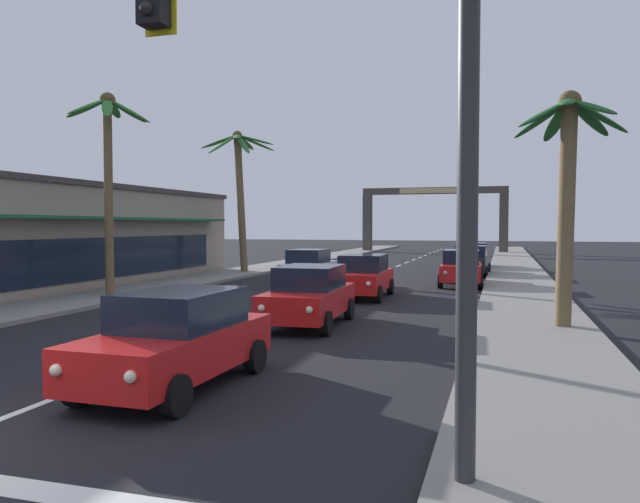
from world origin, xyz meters
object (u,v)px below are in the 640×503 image
Objects in this scene: sedan_oncoming_far at (309,266)px; sedan_parked_far_kerb at (474,256)px; sedan_parked_mid_kerb at (471,260)px; sedan_lead_at_stop_bar at (177,339)px; storefront_strip_left at (19,236)px; sedan_third_in_queue at (309,295)px; traffic_signal_mast at (168,38)px; sedan_fifth_in_queue at (363,276)px; palm_left_second at (109,153)px; palm_left_third at (239,174)px; palm_right_second at (568,171)px; town_gateway_arch at (434,210)px; sedan_parked_nearest_kerb at (461,268)px.

sedan_parked_far_kerb is (7.13, 13.05, 0.00)m from sedan_oncoming_far.
sedan_oncoming_far is 10.46m from sedan_parked_mid_kerb.
storefront_strip_left is at bearing 139.98° from sedan_lead_at_stop_bar.
sedan_third_in_queue is 24.88m from sedan_parked_far_kerb.
sedan_oncoming_far is (-3.49, 18.53, 0.00)m from sedan_lead_at_stop_bar.
sedan_fifth_in_queue is (-1.38, 16.73, -4.17)m from traffic_signal_mast.
sedan_parked_mid_kerb is 0.18× the size of storefront_strip_left.
sedan_third_in_queue and sedan_parked_far_kerb have the same top height.
palm_left_second is (-9.26, 11.03, 4.78)m from sedan_lead_at_stop_bar.
palm_left_third is at bearing -168.32° from sedan_parked_mid_kerb.
sedan_lead_at_stop_bar is 0.70× the size of palm_right_second.
palm_left_second is (-5.76, -7.50, 4.78)m from sedan_oncoming_far.
palm_left_third is (-9.52, 9.52, 4.98)m from sedan_fifth_in_queue.
sedan_third_in_queue is 0.30× the size of town_gateway_arch.
sedan_fifth_in_queue is 0.56× the size of palm_left_second.
sedan_fifth_in_queue is 18.04m from sedan_parked_far_kerb.
sedan_parked_nearest_kerb is at bearing 20.68° from storefront_strip_left.
sedan_parked_far_kerb is 24.73m from palm_left_second.
town_gateway_arch reaches higher than sedan_third_in_queue.
sedan_lead_at_stop_bar is (-1.58, 2.87, -4.17)m from traffic_signal_mast.
palm_left_second is at bearing -145.81° from sedan_parked_nearest_kerb.
palm_left_second is at bearing -130.81° from sedan_parked_mid_kerb.
palm_left_third is (-10.90, 26.25, 0.81)m from traffic_signal_mast.
storefront_strip_left is (-5.80, -10.70, -3.48)m from palm_left_third.
sedan_fifth_in_queue is 1.00× the size of sedan_oncoming_far.
sedan_parked_far_kerb is (-0.10, 5.49, 0.00)m from sedan_parked_mid_kerb.
sedan_fifth_in_queue is 9.63m from palm_right_second.
storefront_strip_left is (-5.86, 1.66, -3.28)m from palm_left_second.
sedan_lead_at_stop_bar is 18.85m from sedan_oncoming_far.
sedan_parked_far_kerb is at bearing 98.16° from palm_right_second.
palm_left_second is at bearing -122.11° from sedan_parked_far_kerb.
palm_left_second is at bearing 130.00° from sedan_lead_at_stop_bar.
traffic_signal_mast is at bearing -86.92° from town_gateway_arch.
town_gateway_arch is (-1.77, 48.68, 3.59)m from sedan_third_in_queue.
storefront_strip_left is (-18.75, -18.89, 1.51)m from sedan_parked_far_kerb.
sedan_lead_at_stop_bar is at bearing 118.90° from traffic_signal_mast.
palm_right_second reaches higher than sedan_parked_mid_kerb.
palm_left_second is at bearing 169.39° from palm_right_second.
traffic_signal_mast is at bearing -93.42° from sedan_parked_far_kerb.
sedan_lead_at_stop_bar is 13.87m from sedan_fifth_in_queue.
sedan_parked_far_kerb is 26.66m from storefront_strip_left.
palm_right_second is at bearing -45.09° from sedan_oncoming_far.
sedan_parked_far_kerb is 0.30× the size of town_gateway_arch.
palm_left_third is (-13.06, -2.70, 4.98)m from sedan_parked_mid_kerb.
sedan_oncoming_far is at bearing -133.76° from sedan_parked_mid_kerb.
sedan_fifth_in_queue is at bearing 89.93° from sedan_third_in_queue.
sedan_parked_far_kerb is 0.70× the size of palm_right_second.
sedan_lead_at_stop_bar is 15.17m from palm_left_second.
sedan_parked_mid_kerb is at bearing 100.28° from palm_right_second.
palm_right_second reaches higher than sedan_parked_nearest_kerb.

